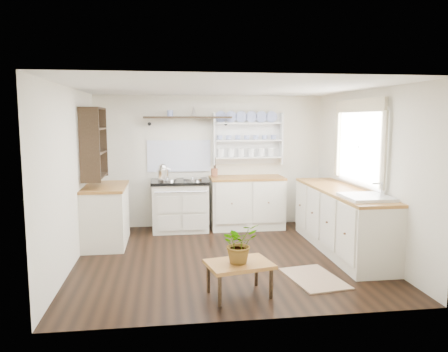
% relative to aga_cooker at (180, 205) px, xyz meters
% --- Properties ---
extents(floor, '(4.00, 3.80, 0.01)m').
position_rel_aga_cooker_xyz_m(floor, '(0.56, -1.57, -0.44)').
color(floor, black).
rests_on(floor, ground).
extents(wall_back, '(4.00, 0.02, 2.30)m').
position_rel_aga_cooker_xyz_m(wall_back, '(0.56, 0.33, 0.71)').
color(wall_back, beige).
rests_on(wall_back, ground).
extents(wall_right, '(0.02, 3.80, 2.30)m').
position_rel_aga_cooker_xyz_m(wall_right, '(2.56, -1.57, 0.71)').
color(wall_right, beige).
rests_on(wall_right, ground).
extents(wall_left, '(0.02, 3.80, 2.30)m').
position_rel_aga_cooker_xyz_m(wall_left, '(-1.44, -1.57, 0.71)').
color(wall_left, beige).
rests_on(wall_left, ground).
extents(ceiling, '(4.00, 3.80, 0.01)m').
position_rel_aga_cooker_xyz_m(ceiling, '(0.56, -1.57, 1.86)').
color(ceiling, white).
rests_on(ceiling, wall_back).
extents(window, '(0.08, 1.55, 1.22)m').
position_rel_aga_cooker_xyz_m(window, '(2.51, -1.42, 1.12)').
color(window, white).
rests_on(window, wall_right).
extents(aga_cooker, '(0.97, 0.67, 0.90)m').
position_rel_aga_cooker_xyz_m(aga_cooker, '(0.00, 0.00, 0.00)').
color(aga_cooker, beige).
rests_on(aga_cooker, floor).
extents(back_cabinets, '(1.27, 0.63, 0.90)m').
position_rel_aga_cooker_xyz_m(back_cabinets, '(1.16, 0.03, 0.02)').
color(back_cabinets, silver).
rests_on(back_cabinets, floor).
extents(right_cabinets, '(0.62, 2.43, 0.90)m').
position_rel_aga_cooker_xyz_m(right_cabinets, '(2.26, -1.47, 0.02)').
color(right_cabinets, silver).
rests_on(right_cabinets, floor).
extents(belfast_sink, '(0.55, 0.60, 0.45)m').
position_rel_aga_cooker_xyz_m(belfast_sink, '(2.26, -2.22, 0.36)').
color(belfast_sink, white).
rests_on(belfast_sink, right_cabinets).
extents(left_cabinets, '(0.62, 1.13, 0.90)m').
position_rel_aga_cooker_xyz_m(left_cabinets, '(-1.14, -0.67, 0.02)').
color(left_cabinets, silver).
rests_on(left_cabinets, floor).
extents(plate_rack, '(1.20, 0.22, 0.90)m').
position_rel_aga_cooker_xyz_m(plate_rack, '(1.21, 0.29, 1.11)').
color(plate_rack, white).
rests_on(plate_rack, wall_back).
extents(high_shelf, '(1.50, 0.29, 0.16)m').
position_rel_aga_cooker_xyz_m(high_shelf, '(0.16, 0.21, 1.47)').
color(high_shelf, black).
rests_on(high_shelf, wall_back).
extents(left_shelving, '(0.28, 0.80, 1.05)m').
position_rel_aga_cooker_xyz_m(left_shelving, '(-1.28, -0.67, 1.11)').
color(left_shelving, black).
rests_on(left_shelving, wall_left).
extents(kettle, '(0.18, 0.18, 0.22)m').
position_rel_aga_cooker_xyz_m(kettle, '(-0.28, -0.12, 0.60)').
color(kettle, silver).
rests_on(kettle, aga_cooker).
extents(utensil_crock, '(0.11, 0.11, 0.13)m').
position_rel_aga_cooker_xyz_m(utensil_crock, '(0.60, 0.11, 0.54)').
color(utensil_crock, brown).
rests_on(utensil_crock, back_cabinets).
extents(center_table, '(0.76, 0.62, 0.37)m').
position_rel_aga_cooker_xyz_m(center_table, '(0.53, -2.88, -0.12)').
color(center_table, brown).
rests_on(center_table, floor).
extents(potted_plant, '(0.49, 0.46, 0.43)m').
position_rel_aga_cooker_xyz_m(potted_plant, '(0.53, -2.88, 0.14)').
color(potted_plant, '#3F7233').
rests_on(potted_plant, center_table).
extents(floor_rug, '(0.68, 0.93, 0.02)m').
position_rel_aga_cooker_xyz_m(floor_rug, '(1.50, -2.52, -0.43)').
color(floor_rug, '#805E4A').
rests_on(floor_rug, floor).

